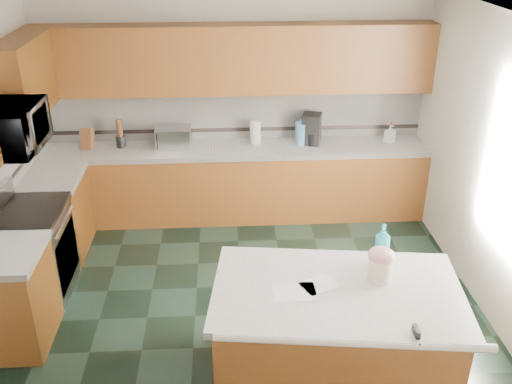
{
  "coord_description": "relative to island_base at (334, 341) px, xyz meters",
  "views": [
    {
      "loc": [
        -0.13,
        -4.36,
        3.43
      ],
      "look_at": [
        0.15,
        0.35,
        1.12
      ],
      "focal_mm": 40.0,
      "sensor_mm": 36.0,
      "label": 1
    }
  ],
  "objects": [
    {
      "name": "floor",
      "position": [
        -0.68,
        0.92,
        -0.43
      ],
      "size": [
        4.6,
        4.6,
        0.0
      ],
      "primitive_type": "plane",
      "color": "black",
      "rests_on": "ground"
    },
    {
      "name": "ceiling",
      "position": [
        -0.68,
        0.92,
        2.27
      ],
      "size": [
        4.6,
        4.6,
        0.0
      ],
      "primitive_type": "plane",
      "color": "white",
      "rests_on": "ground"
    },
    {
      "name": "wall_back",
      "position": [
        -0.68,
        3.24,
        0.92
      ],
      "size": [
        4.6,
        0.04,
        2.7
      ],
      "primitive_type": "cube",
      "color": "white",
      "rests_on": "ground"
    },
    {
      "name": "wall_right",
      "position": [
        1.64,
        0.92,
        0.92
      ],
      "size": [
        0.04,
        4.6,
        2.7
      ],
      "primitive_type": "cube",
      "color": "white",
      "rests_on": "ground"
    },
    {
      "name": "back_base_cab",
      "position": [
        -0.68,
        2.92,
        0.0
      ],
      "size": [
        4.6,
        0.6,
        0.86
      ],
      "primitive_type": "cube",
      "color": "#351D08",
      "rests_on": "ground"
    },
    {
      "name": "back_countertop",
      "position": [
        -0.68,
        2.92,
        0.46
      ],
      "size": [
        4.6,
        0.64,
        0.06
      ],
      "primitive_type": "cube",
      "color": "white",
      "rests_on": "back_base_cab"
    },
    {
      "name": "back_upper_cab",
      "position": [
        -0.68,
        3.06,
        1.51
      ],
      "size": [
        4.6,
        0.33,
        0.78
      ],
      "primitive_type": "cube",
      "color": "#351D08",
      "rests_on": "wall_back"
    },
    {
      "name": "back_backsplash",
      "position": [
        -0.68,
        3.21,
        0.81
      ],
      "size": [
        4.6,
        0.02,
        0.63
      ],
      "primitive_type": "cube",
      "color": "silver",
      "rests_on": "back_countertop"
    },
    {
      "name": "back_accent_band",
      "position": [
        -0.68,
        3.2,
        0.61
      ],
      "size": [
        4.6,
        0.01,
        0.05
      ],
      "primitive_type": "cube",
      "color": "black",
      "rests_on": "back_countertop"
    },
    {
      "name": "left_base_cab_rear",
      "position": [
        -2.68,
        2.21,
        0.0
      ],
      "size": [
        0.6,
        0.82,
        0.86
      ],
      "primitive_type": "cube",
      "color": "#351D08",
      "rests_on": "ground"
    },
    {
      "name": "left_counter_rear",
      "position": [
        -2.68,
        2.21,
        0.46
      ],
      "size": [
        0.64,
        0.82,
        0.06
      ],
      "primitive_type": "cube",
      "color": "white",
      "rests_on": "left_base_cab_rear"
    },
    {
      "name": "left_base_cab_front",
      "position": [
        -2.68,
        0.68,
        0.0
      ],
      "size": [
        0.6,
        0.72,
        0.86
      ],
      "primitive_type": "cube",
      "color": "#351D08",
      "rests_on": "ground"
    },
    {
      "name": "left_counter_front",
      "position": [
        -2.68,
        0.68,
        0.46
      ],
      "size": [
        0.64,
        0.72,
        0.06
      ],
      "primitive_type": "cube",
      "color": "white",
      "rests_on": "left_base_cab_front"
    },
    {
      "name": "left_upper_cab_rear",
      "position": [
        -2.82,
        2.35,
        1.51
      ],
      "size": [
        0.33,
        1.09,
        0.78
      ],
      "primitive_type": "cube",
      "color": "#351D08",
      "rests_on": "wall_left"
    },
    {
      "name": "range_body",
      "position": [
        -2.68,
        1.42,
        0.01
      ],
      "size": [
        0.6,
        0.76,
        0.88
      ],
      "primitive_type": "cube",
      "color": "#B7B7BC",
      "rests_on": "ground"
    },
    {
      "name": "range_oven_door",
      "position": [
        -2.39,
        1.42,
        -0.03
      ],
      "size": [
        0.02,
        0.68,
        0.55
      ],
      "primitive_type": "cube",
      "color": "black",
      "rests_on": "range_body"
    },
    {
      "name": "range_cooktop",
      "position": [
        -2.68,
        1.42,
        0.47
      ],
      "size": [
        0.62,
        0.78,
        0.04
      ],
      "primitive_type": "cube",
      "color": "black",
      "rests_on": "range_body"
    },
    {
      "name": "range_handle",
      "position": [
        -2.36,
        1.42,
        0.35
      ],
      "size": [
        0.02,
        0.66,
        0.02
      ],
      "primitive_type": "cylinder",
      "rotation": [
        1.57,
        0.0,
        0.0
      ],
      "color": "#B7B7BC",
      "rests_on": "range_body"
    },
    {
      "name": "microwave",
      "position": [
        -2.68,
        1.42,
        1.3
      ],
      "size": [
        0.5,
        0.73,
        0.41
      ],
      "primitive_type": "imported",
      "rotation": [
        0.0,
        0.0,
        1.57
      ],
      "color": "#B7B7BC",
      "rests_on": "wall_left"
    },
    {
      "name": "island_base",
      "position": [
        0.0,
        0.0,
        0.0
      ],
      "size": [
        1.86,
        1.21,
        0.86
      ],
      "primitive_type": "cube",
      "rotation": [
        0.0,
        0.0,
        -0.12
      ],
      "color": "#351D08",
      "rests_on": "ground"
    },
    {
      "name": "island_top",
      "position": [
        0.0,
        0.0,
        0.46
      ],
      "size": [
        1.97,
        1.32,
        0.06
      ],
      "primitive_type": "cube",
      "rotation": [
        0.0,
        0.0,
        -0.12
      ],
      "color": "white",
      "rests_on": "island_base"
    },
    {
      "name": "island_bullnose",
      "position": [
        0.0,
        -0.55,
        0.46
      ],
      "size": [
        1.85,
        0.29,
        0.06
      ],
      "primitive_type": "cylinder",
      "rotation": [
        0.0,
        1.57,
        -0.12
      ],
      "color": "white",
      "rests_on": "island_base"
    },
    {
      "name": "treat_jar",
      "position": [
        0.33,
        0.1,
        0.58
      ],
      "size": [
        0.2,
        0.2,
        0.19
      ],
      "primitive_type": "cylinder",
      "rotation": [
        0.0,
        0.0,
        0.15
      ],
      "color": "white",
      "rests_on": "island_top"
    },
    {
      "name": "treat_jar_lid",
      "position": [
        0.33,
        0.1,
        0.71
      ],
      "size": [
        0.2,
        0.2,
        0.12
      ],
      "primitive_type": "ellipsoid",
      "color": "pink",
      "rests_on": "treat_jar"
    },
    {
      "name": "treat_jar_knob",
      "position": [
        0.33,
        0.1,
        0.75
      ],
      "size": [
        0.06,
        0.02,
        0.02
      ],
      "primitive_type": "cylinder",
      "rotation": [
        0.0,
        1.57,
        0.0
      ],
      "color": "tan",
      "rests_on": "treat_jar_lid"
    },
    {
      "name": "treat_jar_knob_end_l",
      "position": [
        0.3,
        0.1,
        0.75
      ],
      "size": [
        0.03,
        0.03,
        0.03
      ],
      "primitive_type": "sphere",
      "color": "tan",
      "rests_on": "treat_jar_lid"
    },
    {
      "name": "treat_jar_knob_end_r",
      "position": [
        0.37,
        0.1,
        0.75
      ],
      "size": [
        0.03,
        0.03,
        0.03
      ],
      "primitive_type": "sphere",
      "color": "tan",
      "rests_on": "treat_jar_lid"
    },
    {
      "name": "soap_bottle_island",
      "position": [
        0.4,
        0.32,
        0.67
      ],
      "size": [
        0.18,
        0.18,
        0.35
      ],
      "primitive_type": "imported",
      "rotation": [
        0.0,
        0.0,
        -0.37
      ],
      "color": "#25A1B5",
      "rests_on": "island_top"
    },
    {
      "name": "paper_sheet_a",
      "position": [
        -0.13,
        0.07,
        0.49
      ],
      "size": [
        0.32,
        0.29,
        0.0
      ],
      "primitive_type": "cube",
      "rotation": [
        0.0,
        0.0,
        0.45
      ],
      "color": "white",
      "rests_on": "island_top"
    },
    {
      "name": "paper_sheet_b",
      "position": [
        -0.32,
        -0.02,
        0.49
      ],
      "size": [
        0.32,
        0.24,
        0.0
      ],
      "primitive_type": "cube",
      "rotation": [
        0.0,
        0.0,
        0.01
      ],
      "color": "white",
      "rests_on": "island_top"
    },
    {
      "name": "clamp_body",
      "position": [
        0.42,
        -0.53,
        0.5
      ],
      "size": [
        0.03,
        0.1,
        0.09
      ],
      "primitive_type": "cube",
      "rotation": [
        0.0,
        0.0,
        -0.01
      ],
      "color": "black",
      "rests_on": "island_top"
    },
    {
      "name": "clamp_handle",
      "position": [
        0.42,
        -0.59,
        0.48
      ],
      "size": [
        0.02,
        0.07,
        0.02
      ],
      "primitive_type": "cylinder",
      "rotation": [
        1.57,
        0.0,
        0.0
      ],
      "color": "black",
      "rests_on": "island_top"
    },
    {
      "name": "knife_block",
      "position": [
        -2.43,
        2.97,
        0.61
      ],
      "size": [
        0.16,
        0.2,
        0.27
      ],
      "primitive_type": "cube",
      "rotation": [
        -0.31,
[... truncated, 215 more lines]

